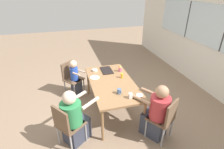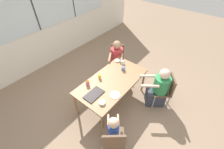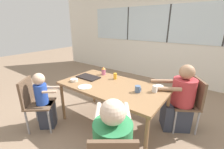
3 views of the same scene
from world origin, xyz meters
TOP-DOWN VIEW (x-y plane):
  - ground_plane at (0.00, 0.00)m, footprint 16.00×16.00m
  - wall_back_with_windows at (0.00, 2.68)m, footprint 8.40×0.08m
  - dining_table at (0.00, 0.00)m, footprint 1.69×0.90m
  - chair_for_woman_green_shirt at (0.75, -1.01)m, footprint 0.56×0.56m
  - chair_for_man_blue_shirt at (1.07, 0.67)m, footprint 0.55×0.55m
  - chair_for_toddler at (-0.96, -0.81)m, footprint 0.56×0.56m
  - person_woman_green_shirt at (0.65, -0.87)m, footprint 0.66×0.72m
  - person_man_blue_shirt at (0.92, 0.58)m, footprint 0.72×0.63m
  - person_toddler at (-0.84, -0.71)m, footprint 0.39×0.38m
  - food_tray_dark at (-0.56, 0.03)m, footprint 0.41×0.25m
  - coffee_mug at (0.45, 0.01)m, footprint 0.09×0.08m
  - sippy_cup at (-0.44, 0.32)m, footprint 0.08×0.08m
  - juice_glass at (-0.12, 0.26)m, footprint 0.06×0.06m
  - milk_carton_small at (0.64, 0.16)m, footprint 0.06×0.06m
  - bowl_white_shallow at (-0.62, -0.25)m, footprint 0.12×0.12m
  - bowl_cereal at (0.65, 0.34)m, footprint 0.12×0.12m
  - plate_tortillas at (-0.29, -0.31)m, footprint 0.21×0.21m

SIDE VIEW (x-z plane):
  - ground_plane at x=0.00m, z-range 0.00..0.00m
  - person_toddler at x=-0.84m, z-range -0.01..0.95m
  - person_woman_green_shirt at x=0.65m, z-range -0.06..1.02m
  - person_man_blue_shirt at x=0.92m, z-range -0.06..1.03m
  - chair_for_woman_green_shirt at x=0.75m, z-range 0.08..0.95m
  - chair_for_man_blue_shirt at x=1.07m, z-range 0.08..0.95m
  - chair_for_toddler at x=-0.96m, z-range 0.08..0.95m
  - dining_table at x=0.00m, z-range 0.31..1.05m
  - plate_tortillas at x=-0.29m, z-range 0.74..0.75m
  - food_tray_dark at x=-0.56m, z-range 0.74..0.76m
  - bowl_cereal at x=0.65m, z-range 0.74..0.77m
  - bowl_white_shallow at x=-0.62m, z-range 0.74..0.78m
  - coffee_mug at x=0.45m, z-range 0.74..0.83m
  - milk_carton_small at x=0.64m, z-range 0.74..0.83m
  - juice_glass at x=-0.12m, z-range 0.74..0.84m
  - sippy_cup at x=-0.44m, z-range 0.74..0.89m
  - wall_back_with_windows at x=0.00m, z-range 0.02..2.82m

